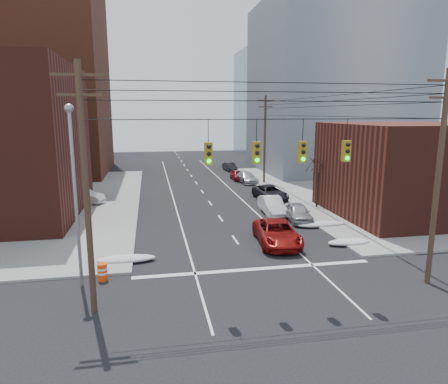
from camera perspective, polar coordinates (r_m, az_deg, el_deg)
name	(u,v)px	position (r m, az deg, el deg)	size (l,w,h in m)	color
ground	(295,328)	(17.99, 10.14, -18.52)	(160.00, 160.00, 0.00)	black
sidewalk_ne	(429,188)	(53.64, 27.29, 0.54)	(40.00, 40.00, 0.15)	gray
building_brick_tall	(14,68)	(65.43, -27.76, 15.37)	(24.00, 20.00, 30.00)	brown
building_brick_far	(49,127)	(90.87, -23.70, 8.50)	(22.00, 18.00, 12.00)	#4F1F17
building_office	(333,89)	(64.90, 15.25, 14.06)	(22.00, 20.00, 25.00)	gray
building_glass	(287,103)	(89.66, 9.04, 12.47)	(20.00, 18.00, 22.00)	gray
building_storefront	(428,170)	(39.01, 27.13, 2.82)	(16.00, 12.00, 8.00)	#4F1F17
utility_pole_left	(86,187)	(18.02, -19.12, 0.73)	(2.20, 0.28, 11.00)	#473323
utility_pole_right	(438,175)	(22.82, 28.29, 2.10)	(2.20, 0.28, 11.00)	#473323
utility_pole_far	(265,138)	(50.69, 5.86, 7.69)	(2.20, 0.28, 11.00)	#473323
traffic_signals	(280,151)	(18.55, 7.95, 5.84)	(17.00, 0.42, 2.02)	black
street_light	(74,181)	(21.15, -20.59, 1.44)	(0.44, 0.44, 9.32)	gray
bare_tree	(317,184)	(38.37, 13.20, 1.10)	(2.09, 2.20, 4.93)	black
snow_nw	(126,259)	(25.14, -13.81, -9.26)	(3.50, 1.08, 0.42)	silver
snow_ne	(349,242)	(28.75, 17.40, -6.84)	(3.00, 1.08, 0.42)	silver
snow_east_far	(321,224)	(32.61, 13.72, -4.50)	(4.00, 1.08, 0.42)	silver
red_pickup	(277,233)	(27.76, 7.56, -5.79)	(2.63, 5.70, 1.59)	maroon
parked_car_a	(298,212)	(33.78, 10.51, -2.89)	(1.75, 4.35, 1.48)	#AEAEB3
parked_car_b	(272,205)	(35.87, 6.86, -1.90)	(1.63, 4.67, 1.54)	silver
parked_car_c	(270,193)	(41.66, 6.63, -0.09)	(2.47, 5.36, 1.49)	black
parked_car_d	(247,178)	(51.43, 3.26, 2.07)	(1.93, 4.74, 1.38)	#B2B1B6
parked_car_e	(238,175)	(53.70, 1.97, 2.44)	(1.58, 3.92, 1.33)	maroon
parked_car_f	(230,167)	(62.14, 0.82, 3.63)	(1.37, 3.93, 1.29)	black
lot_car_a	(82,196)	(41.48, -19.60, -0.55)	(1.52, 4.37, 1.44)	silver
lot_car_b	(39,203)	(39.82, -24.94, -1.40)	(2.43, 5.27, 1.47)	silver
lot_car_d	(26,204)	(40.05, -26.44, -1.55)	(1.60, 3.98, 1.36)	#B5B6BB
construction_barrel	(102,272)	(22.82, -16.98, -10.85)	(0.71, 0.71, 0.95)	#FF420D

